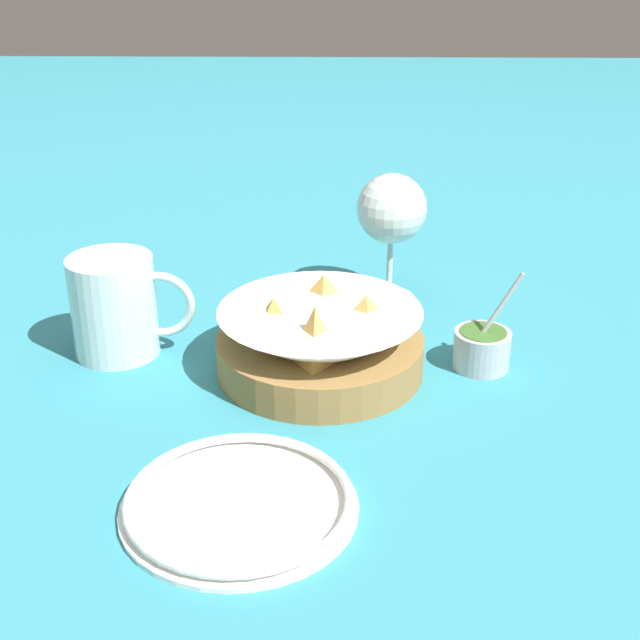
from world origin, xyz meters
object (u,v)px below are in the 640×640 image
food_basket (320,342)px  sauce_cup (482,347)px  beer_mug (116,310)px  side_plate (239,502)px  wine_glass (392,212)px

food_basket → sauce_cup: bearing=3.9°
beer_mug → side_plate: size_ratio=0.68×
food_basket → beer_mug: 0.22m
beer_mug → sauce_cup: bearing=-4.0°
sauce_cup → side_plate: sauce_cup is taller
side_plate → sauce_cup: bearing=46.9°
beer_mug → food_basket: bearing=-9.9°
food_basket → side_plate: size_ratio=1.11×
sauce_cup → wine_glass: wine_glass is taller
beer_mug → wine_glass: bearing=26.5°
wine_glass → side_plate: bearing=-108.6°
side_plate → beer_mug: bearing=120.0°
wine_glass → side_plate: size_ratio=0.81×
sauce_cup → food_basket: bearing=-176.1°
wine_glass → beer_mug: (-0.30, -0.15, -0.06)m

